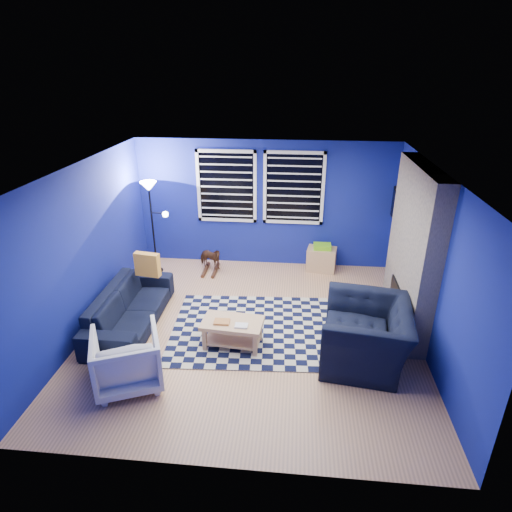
{
  "coord_description": "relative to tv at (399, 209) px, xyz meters",
  "views": [
    {
      "loc": [
        0.62,
        -5.55,
        3.77
      ],
      "look_at": [
        0.04,
        0.3,
        1.13
      ],
      "focal_mm": 30.0,
      "sensor_mm": 36.0,
      "label": 1
    }
  ],
  "objects": [
    {
      "name": "floor",
      "position": [
        -2.45,
        -2.0,
        -1.4
      ],
      "size": [
        5.0,
        5.0,
        0.0
      ],
      "primitive_type": "plane",
      "color": "tan",
      "rests_on": "ground"
    },
    {
      "name": "ceiling",
      "position": [
        -2.45,
        -2.0,
        1.1
      ],
      "size": [
        5.0,
        5.0,
        0.0
      ],
      "primitive_type": "plane",
      "rotation": [
        3.14,
        0.0,
        0.0
      ],
      "color": "white",
      "rests_on": "wall_back"
    },
    {
      "name": "wall_back",
      "position": [
        -2.45,
        0.5,
        -0.15
      ],
      "size": [
        5.0,
        0.0,
        5.0
      ],
      "primitive_type": "plane",
      "rotation": [
        1.57,
        0.0,
        0.0
      ],
      "color": "navy",
      "rests_on": "floor"
    },
    {
      "name": "wall_left",
      "position": [
        -4.95,
        -2.0,
        -0.15
      ],
      "size": [
        0.0,
        5.0,
        5.0
      ],
      "primitive_type": "plane",
      "rotation": [
        1.57,
        0.0,
        1.57
      ],
      "color": "navy",
      "rests_on": "floor"
    },
    {
      "name": "wall_right",
      "position": [
        0.05,
        -2.0,
        -0.15
      ],
      "size": [
        0.0,
        5.0,
        5.0
      ],
      "primitive_type": "plane",
      "rotation": [
        1.57,
        0.0,
        -1.57
      ],
      "color": "navy",
      "rests_on": "floor"
    },
    {
      "name": "fireplace",
      "position": [
        -0.09,
        -1.5,
        -0.2
      ],
      "size": [
        0.65,
        2.0,
        2.5
      ],
      "color": "gray",
      "rests_on": "floor"
    },
    {
      "name": "window_left",
      "position": [
        -3.2,
        0.46,
        0.2
      ],
      "size": [
        1.17,
        0.06,
        1.42
      ],
      "color": "black",
      "rests_on": "wall_back"
    },
    {
      "name": "window_right",
      "position": [
        -1.9,
        0.46,
        0.2
      ],
      "size": [
        1.17,
        0.06,
        1.42
      ],
      "color": "black",
      "rests_on": "wall_back"
    },
    {
      "name": "tv",
      "position": [
        0.0,
        0.0,
        0.0
      ],
      "size": [
        0.07,
        1.0,
        0.58
      ],
      "color": "black",
      "rests_on": "wall_right"
    },
    {
      "name": "rug",
      "position": [
        -2.42,
        -1.98,
        -1.39
      ],
      "size": [
        2.61,
        2.14,
        0.02
      ],
      "primitive_type": "cube",
      "rotation": [
        0.0,
        0.0,
        0.06
      ],
      "color": "black",
      "rests_on": "floor"
    },
    {
      "name": "sofa",
      "position": [
        -4.35,
        -2.02,
        -1.1
      ],
      "size": [
        2.09,
        0.83,
        0.61
      ],
      "primitive_type": "imported",
      "rotation": [
        0.0,
        0.0,
        1.58
      ],
      "color": "black",
      "rests_on": "floor"
    },
    {
      "name": "armchair_big",
      "position": [
        -0.82,
        -2.57,
        -0.98
      ],
      "size": [
        1.43,
        1.29,
        0.84
      ],
      "primitive_type": "imported",
      "rotation": [
        0.0,
        0.0,
        -1.7
      ],
      "color": "black",
      "rests_on": "floor"
    },
    {
      "name": "armchair_bent",
      "position": [
        -3.88,
        -3.35,
        -1.02
      ],
      "size": [
        1.07,
        1.08,
        0.76
      ],
      "primitive_type": "imported",
      "rotation": [
        0.0,
        0.0,
        3.54
      ],
      "color": "gray",
      "rests_on": "floor"
    },
    {
      "name": "rocking_horse",
      "position": [
        -3.48,
        -0.05,
        -1.1
      ],
      "size": [
        0.43,
        0.59,
        0.45
      ],
      "primitive_type": "imported",
      "rotation": [
        0.0,
        0.0,
        1.17
      ],
      "color": "#412715",
      "rests_on": "floor"
    },
    {
      "name": "coffee_table",
      "position": [
        -2.68,
        -2.43,
        -1.1
      ],
      "size": [
        0.91,
        0.57,
        0.43
      ],
      "rotation": [
        0.0,
        0.0,
        -0.09
      ],
      "color": "tan",
      "rests_on": "rug"
    },
    {
      "name": "cabinet",
      "position": [
        -1.3,
        0.25,
        -1.15
      ],
      "size": [
        0.61,
        0.45,
        0.55
      ],
      "rotation": [
        0.0,
        0.0,
        -0.15
      ],
      "color": "tan",
      "rests_on": "floor"
    },
    {
      "name": "floor_lamp",
      "position": [
        -4.52,
        -0.12,
        0.08
      ],
      "size": [
        0.49,
        0.3,
        1.81
      ],
      "color": "black",
      "rests_on": "floor"
    },
    {
      "name": "throw_pillow",
      "position": [
        -4.2,
        -1.5,
        -0.6
      ],
      "size": [
        0.43,
        0.19,
        0.39
      ],
      "primitive_type": "cube",
      "rotation": [
        0.0,
        0.0,
        -0.16
      ],
      "color": "gold",
      "rests_on": "sofa"
    }
  ]
}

